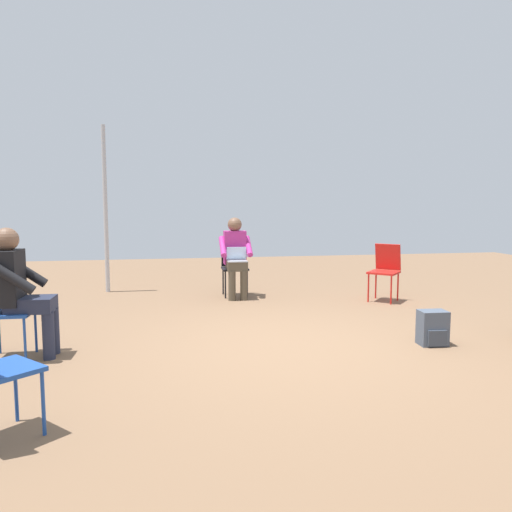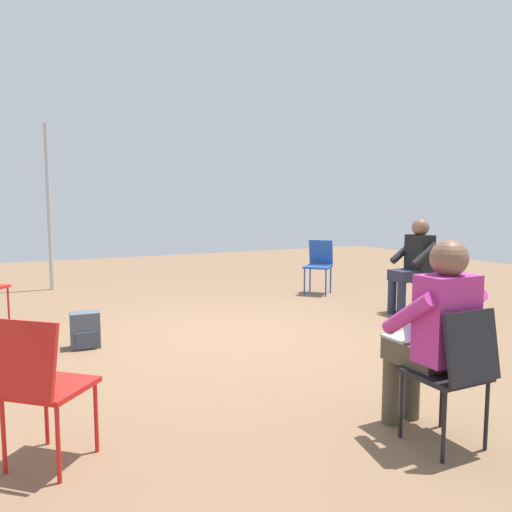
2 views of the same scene
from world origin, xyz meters
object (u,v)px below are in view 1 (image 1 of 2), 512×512
at_px(chair_west, 2,307).
at_px(backpack_near_laptop_user, 433,330).
at_px(person_in_black, 19,286).
at_px(chair_northeast, 385,268).
at_px(person_with_laptop, 236,253).
at_px(chair_north, 234,264).

relative_size(chair_west, backpack_near_laptop_user, 2.36).
relative_size(chair_west, person_in_black, 0.69).
xyz_separation_m(chair_northeast, person_with_laptop, (-2.17, 0.66, 0.20)).
relative_size(person_with_laptop, backpack_near_laptop_user, 3.44).
distance_m(chair_northeast, person_in_black, 5.01).
height_order(chair_west, person_with_laptop, person_with_laptop).
bearing_deg(chair_northeast, chair_west, 64.83).
bearing_deg(chair_northeast, person_with_laptop, 25.03).
xyz_separation_m(chair_north, person_in_black, (-2.42, -2.84, 0.20)).
relative_size(chair_northeast, backpack_near_laptop_user, 2.36).
xyz_separation_m(chair_west, person_in_black, (0.17, -0.01, 0.20)).
height_order(person_with_laptop, backpack_near_laptop_user, person_with_laptop).
bearing_deg(person_in_black, chair_west, -90.00).
bearing_deg(chair_north, backpack_near_laptop_user, 118.20).
bearing_deg(person_in_black, chair_north, 141.63).
xyz_separation_m(chair_north, person_with_laptop, (-0.00, -0.17, 0.20)).
distance_m(chair_northeast, chair_west, 5.16).
distance_m(chair_northeast, backpack_near_laptop_user, 2.39).
relative_size(chair_northeast, chair_west, 1.00).
relative_size(chair_north, person_with_laptop, 0.69).
height_order(chair_north, person_in_black, person_in_black).
relative_size(chair_north, chair_west, 1.00).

